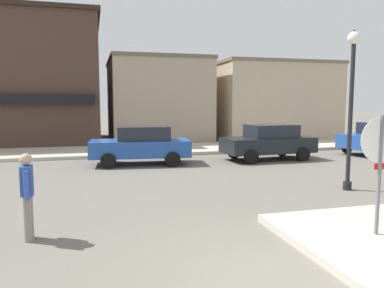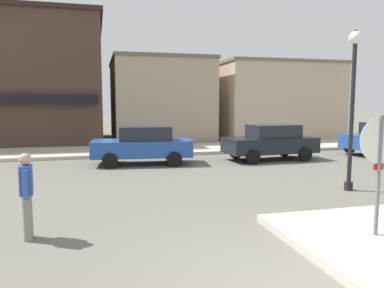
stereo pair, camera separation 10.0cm
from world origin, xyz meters
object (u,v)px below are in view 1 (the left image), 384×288
at_px(parked_car_third, 381,138).
at_px(parked_car_second, 269,142).
at_px(stop_sign, 380,159).
at_px(lamp_post, 352,87).
at_px(pedestrian_crossing_near, 27,194).
at_px(parked_car_nearest, 141,145).

bearing_deg(parked_car_third, parked_car_second, -177.49).
distance_m(stop_sign, lamp_post, 4.48).
xyz_separation_m(stop_sign, pedestrian_crossing_near, (-6.10, 1.74, -0.65)).
xyz_separation_m(lamp_post, parked_car_nearest, (-5.19, 6.09, -2.15)).
bearing_deg(lamp_post, pedestrian_crossing_near, -167.09).
distance_m(stop_sign, parked_car_third, 13.13).
height_order(stop_sign, lamp_post, lamp_post).
height_order(stop_sign, parked_car_nearest, stop_sign).
xyz_separation_m(parked_car_second, parked_car_third, (6.17, 0.27, 0.00)).
xyz_separation_m(parked_car_second, pedestrian_crossing_near, (-8.69, -7.75, 0.06)).
distance_m(lamp_post, pedestrian_crossing_near, 8.75).
relative_size(parked_car_second, parked_car_third, 0.99).
height_order(parked_car_third, pedestrian_crossing_near, pedestrian_crossing_near).
distance_m(lamp_post, parked_car_second, 6.24).
bearing_deg(pedestrian_crossing_near, parked_car_third, 28.36).
relative_size(stop_sign, parked_car_nearest, 0.56).
distance_m(parked_car_nearest, pedestrian_crossing_near, 8.56).
relative_size(stop_sign, parked_car_second, 0.56).
bearing_deg(parked_car_second, lamp_post, -93.96).
distance_m(parked_car_second, pedestrian_crossing_near, 11.64).
bearing_deg(parked_car_third, parked_car_nearest, -179.84).
distance_m(stop_sign, pedestrian_crossing_near, 6.37).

